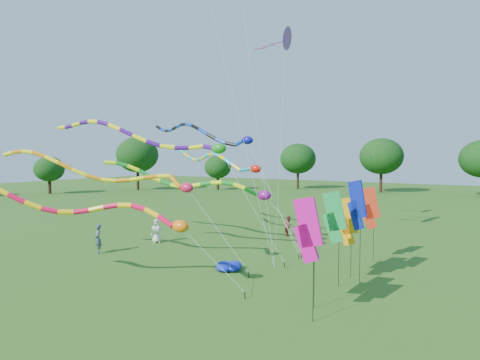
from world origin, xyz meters
The scene contains 19 objects.
ground centered at (0.00, 0.00, 0.00)m, with size 160.00×160.00×0.00m, color #245416.
tree_ring centered at (3.54, 0.93, 5.62)m, with size 118.04×117.48×9.63m.
tube_kite_red centered at (-3.10, -2.41, 3.67)m, with size 11.79×5.29×5.66m.
tube_kite_orange centered at (-5.70, 0.56, 5.18)m, with size 14.01×4.29×7.09m.
tube_kite_purple centered at (-6.73, 4.31, 7.33)m, with size 17.40×1.83×9.26m.
tube_kite_blue centered at (-5.96, 9.39, 7.76)m, with size 15.02×4.39×9.31m.
tube_kite_cyan centered at (-4.33, 9.03, 5.78)m, with size 12.36×3.12×7.51m.
tube_kite_green centered at (-3.44, 5.95, 4.34)m, with size 12.73×4.76×6.38m.
delta_kite_high_c centered at (0.83, 8.83, 13.50)m, with size 3.93×5.63×14.49m.
banner_pole_blue_b centered at (6.49, 4.91, 3.73)m, with size 1.09×0.55×4.99m.
banner_pole_magenta_b centered at (6.20, -0.80, 3.40)m, with size 1.16×0.14×4.66m.
banner_pole_green centered at (5.79, 3.58, 3.26)m, with size 1.16×0.23×4.52m.
banner_pole_magenta_a centered at (5.78, 0.46, 3.14)m, with size 1.16×0.19×4.40m.
banner_pole_orange centered at (5.85, 5.47, 2.80)m, with size 1.16×0.15×4.06m.
banner_pole_red centered at (6.16, 8.98, 3.11)m, with size 1.11×0.48×4.37m.
blue_nylon_heap centered at (0.04, 2.93, 0.23)m, with size 1.50×1.32×0.51m.
person_a centered at (-7.90, 6.32, 0.84)m, with size 0.82×0.54×1.68m, color silver.
person_b centered at (-8.87, 2.05, 0.92)m, with size 0.67×0.44×1.85m, color #43505D.
person_c centered at (-0.85, 13.27, 0.78)m, with size 0.76×0.59×1.56m, color #9B3F38.
Camera 1 is at (11.65, -14.61, 6.15)m, focal length 30.00 mm.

